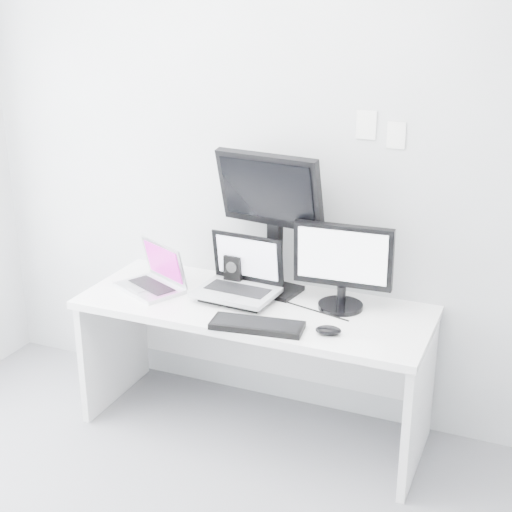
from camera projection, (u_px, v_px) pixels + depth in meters
name	position (u px, v px, depth m)	size (l,w,h in m)	color
back_wall	(280.00, 171.00, 3.82)	(3.60, 3.60, 0.00)	silver
desk	(254.00, 367.00, 3.85)	(1.80, 0.70, 0.73)	white
macbook	(148.00, 267.00, 3.85)	(0.35, 0.26, 0.26)	#B9B8BD
speaker	(235.00, 271.00, 3.90)	(0.10, 0.10, 0.19)	black
dell_laptop	(236.00, 270.00, 3.71)	(0.40, 0.31, 0.34)	#ABAEB2
rear_monitor	(272.00, 221.00, 3.75)	(0.57, 0.21, 0.78)	black
samsung_monitor	(342.00, 266.00, 3.60)	(0.50, 0.23, 0.45)	black
keyboard	(257.00, 325.00, 3.45)	(0.44, 0.16, 0.03)	black
mouse	(328.00, 330.00, 3.39)	(0.12, 0.08, 0.04)	black
wall_note_0	(366.00, 125.00, 3.55)	(0.10, 0.00, 0.14)	white
wall_note_1	(396.00, 135.00, 3.51)	(0.09, 0.00, 0.13)	white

